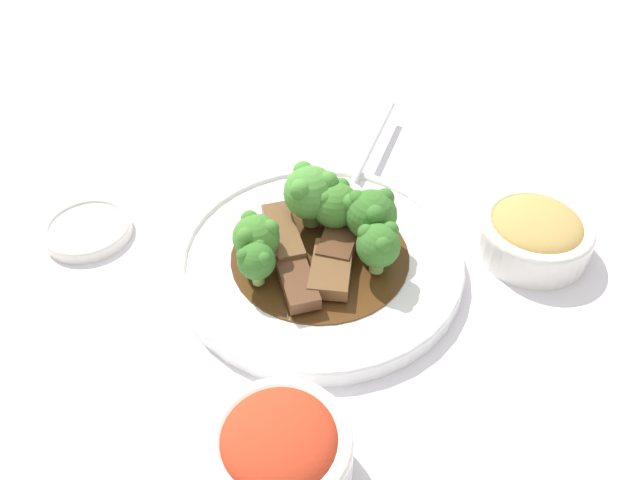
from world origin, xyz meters
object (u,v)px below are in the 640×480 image
(beef_strip_1, at_px, (331,269))
(broccoli_floret_5, at_px, (256,237))
(broccoli_floret_1, at_px, (256,261))
(main_plate, at_px, (320,259))
(side_bowl_kimchi, at_px, (280,451))
(beef_strip_0, at_px, (294,281))
(sauce_dish, at_px, (88,229))
(serving_spoon, at_px, (348,191))
(side_bowl_appetizer, at_px, (534,233))
(broccoli_floret_2, at_px, (311,192))
(broccoli_floret_4, at_px, (339,205))
(beef_strip_2, at_px, (338,244))
(beef_strip_3, at_px, (283,235))
(broccoli_floret_3, at_px, (371,214))
(broccoli_floret_0, at_px, (379,244))

(beef_strip_1, bearing_deg, broccoli_floret_5, 9.93)
(broccoli_floret_1, bearing_deg, main_plate, -121.08)
(broccoli_floret_1, distance_m, side_bowl_kimchi, 0.16)
(beef_strip_0, xyz_separation_m, sauce_dish, (0.22, 0.00, -0.02))
(main_plate, bearing_deg, serving_spoon, -84.95)
(beef_strip_1, bearing_deg, beef_strip_0, 47.66)
(side_bowl_appetizer, bearing_deg, broccoli_floret_1, 37.32)
(serving_spoon, height_order, side_bowl_kimchi, side_bowl_kimchi)
(broccoli_floret_1, xyz_separation_m, serving_spoon, (-0.03, -0.14, -0.02))
(beef_strip_0, distance_m, broccoli_floret_2, 0.09)
(broccoli_floret_1, bearing_deg, broccoli_floret_4, -112.96)
(broccoli_floret_4, bearing_deg, beef_strip_2, 112.02)
(beef_strip_3, height_order, side_bowl_kimchi, side_bowl_kimchi)
(beef_strip_1, distance_m, side_bowl_kimchi, 0.18)
(beef_strip_3, height_order, side_bowl_appetizer, side_bowl_appetizer)
(broccoli_floret_2, relative_size, broccoli_floret_3, 1.10)
(beef_strip_1, height_order, serving_spoon, serving_spoon)
(beef_strip_0, bearing_deg, beef_strip_3, -53.89)
(beef_strip_2, height_order, broccoli_floret_3, broccoli_floret_3)
(serving_spoon, bearing_deg, sauce_dish, 32.21)
(main_plate, relative_size, broccoli_floret_5, 5.34)
(broccoli_floret_5, distance_m, side_bowl_kimchi, 0.19)
(main_plate, height_order, beef_strip_2, beef_strip_2)
(broccoli_floret_0, xyz_separation_m, broccoli_floret_3, (0.02, -0.03, 0.00))
(beef_strip_0, distance_m, broccoli_floret_3, 0.09)
(beef_strip_3, relative_size, side_bowl_appetizer, 0.70)
(broccoli_floret_0, bearing_deg, serving_spoon, -53.41)
(sauce_dish, bearing_deg, main_plate, -166.96)
(main_plate, xyz_separation_m, broccoli_floret_3, (-0.04, -0.03, 0.04))
(beef_strip_3, height_order, broccoli_floret_5, broccoli_floret_5)
(main_plate, relative_size, broccoli_floret_4, 5.06)
(beef_strip_0, distance_m, broccoli_floret_0, 0.08)
(main_plate, height_order, broccoli_floret_4, broccoli_floret_4)
(beef_strip_1, distance_m, sauce_dish, 0.25)
(broccoli_floret_0, relative_size, broccoli_floret_5, 0.99)
(side_bowl_kimchi, relative_size, sauce_dish, 1.16)
(beef_strip_0, xyz_separation_m, broccoli_floret_3, (-0.04, -0.08, 0.03))
(sauce_dish, bearing_deg, side_bowl_kimchi, 153.37)
(beef_strip_1, xyz_separation_m, broccoli_floret_2, (0.04, -0.05, 0.03))
(broccoli_floret_4, bearing_deg, sauce_dish, 20.49)
(beef_strip_2, relative_size, serving_spoon, 0.23)
(serving_spoon, bearing_deg, broccoli_floret_3, 129.22)
(beef_strip_3, height_order, serving_spoon, beef_strip_3)
(broccoli_floret_3, relative_size, side_bowl_kimchi, 0.57)
(broccoli_floret_0, relative_size, broccoli_floret_4, 0.94)
(beef_strip_2, relative_size, broccoli_floret_1, 1.26)
(main_plate, bearing_deg, side_bowl_appetizer, -149.49)
(beef_strip_1, relative_size, broccoli_floret_2, 1.12)
(broccoli_floret_1, relative_size, broccoli_floret_3, 0.76)
(broccoli_floret_0, bearing_deg, broccoli_floret_1, 32.99)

